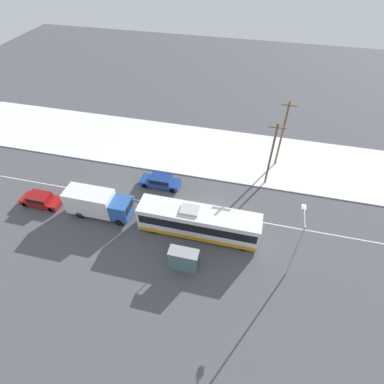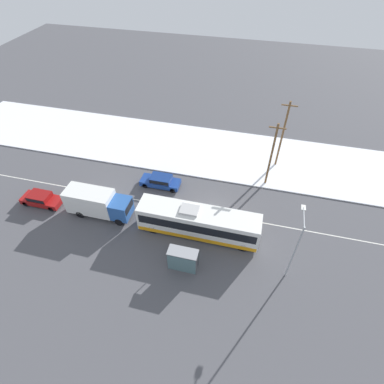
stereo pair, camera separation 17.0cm
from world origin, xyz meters
The scene contains 12 objects.
ground_plane centered at (0.00, 0.00, 0.00)m, with size 120.00×120.00×0.00m, color #4C4C51.
snow_lot centered at (0.00, 11.14, 0.06)m, with size 80.00×11.26×0.12m.
lane_marking_center centered at (0.00, 0.00, 0.00)m, with size 60.00×0.12×0.00m.
city_bus centered at (-0.92, -2.90, 1.62)m, with size 12.20×2.57×3.31m.
box_truck centered at (-11.95, -2.90, 1.70)m, with size 6.99×2.30×3.08m.
sedan_car centered at (-6.89, 2.99, 0.78)m, with size 4.73×1.80×1.42m.
parked_car_near_truck centered at (-18.98, -3.09, 0.78)m, with size 4.54×1.80×1.42m.
pedestrian_at_stop centered at (-1.13, -6.41, 1.01)m, with size 0.59×0.26×1.64m.
bus_shelter centered at (-1.33, -7.50, 1.67)m, with size 2.73×1.20×2.40m.
streetlamp centered at (7.98, -5.28, 4.40)m, with size 0.36×2.63×6.89m.
utility_pole_roadside centered at (5.30, 6.45, 4.33)m, with size 1.80×0.24×8.28m.
utility_pole_snowlot centered at (6.34, 10.42, 4.64)m, with size 1.80×0.24×8.90m.
Camera 1 is at (2.99, -21.97, 24.57)m, focal length 28.00 mm.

